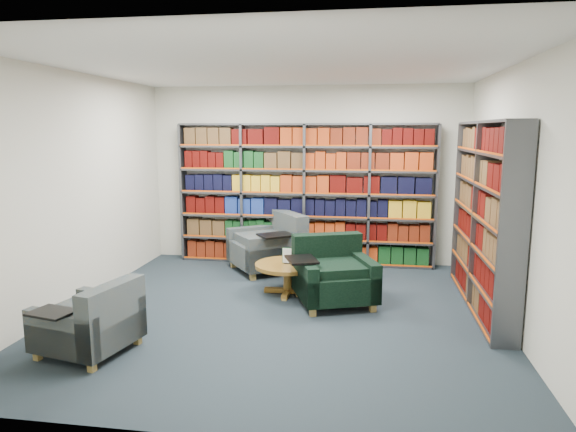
# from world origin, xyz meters

# --- Properties ---
(room_shell) EXTENTS (5.02, 5.02, 2.82)m
(room_shell) POSITION_xyz_m (0.00, 0.00, 1.40)
(room_shell) COLOR #19262D
(room_shell) RESTS_ON ground
(bookshelf_back) EXTENTS (4.00, 0.28, 2.20)m
(bookshelf_back) POSITION_xyz_m (0.00, 2.34, 1.10)
(bookshelf_back) COLOR #47494F
(bookshelf_back) RESTS_ON ground
(bookshelf_right) EXTENTS (0.28, 2.50, 2.20)m
(bookshelf_right) POSITION_xyz_m (2.34, 0.60, 1.10)
(bookshelf_right) COLOR #47494F
(bookshelf_right) RESTS_ON ground
(chair_teal_left) EXTENTS (1.33, 1.34, 0.87)m
(chair_teal_left) POSITION_xyz_m (-0.44, 1.85, 0.35)
(chair_teal_left) COLOR #062140
(chair_teal_left) RESTS_ON ground
(chair_green_right) EXTENTS (1.18, 1.14, 0.81)m
(chair_green_right) POSITION_xyz_m (0.57, 0.51, 0.33)
(chair_green_right) COLOR black
(chair_green_right) RESTS_ON ground
(chair_teal_front) EXTENTS (0.93, 1.00, 0.71)m
(chair_teal_front) POSITION_xyz_m (-1.57, -1.34, 0.28)
(chair_teal_front) COLOR #062140
(chair_teal_front) RESTS_ON ground
(coffee_table) EXTENTS (0.85, 0.85, 0.60)m
(coffee_table) POSITION_xyz_m (-0.02, 0.73, 0.32)
(coffee_table) COLOR olive
(coffee_table) RESTS_ON ground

